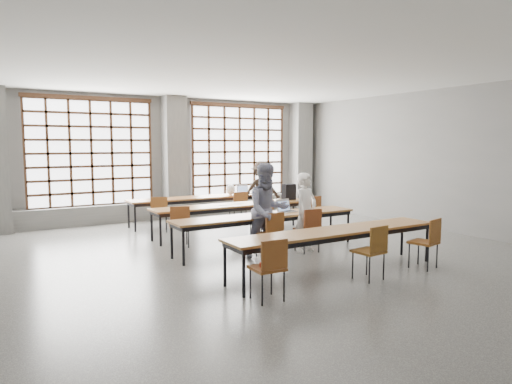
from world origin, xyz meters
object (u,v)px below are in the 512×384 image
desk_row_b (234,207)px  chair_back_mid (239,204)px  laptop_front (286,209)px  phone (277,214)px  red_pouch (267,265)px  chair_mid_left (180,222)px  plastic_bag (231,189)px  desk_row_a (202,199)px  student_male (306,212)px  green_box (263,212)px  chair_mid_right (311,210)px  chair_near_right (428,238)px  chair_back_right (264,202)px  student_back (262,191)px  chair_mid_centre (264,214)px  backpack (289,192)px  laptop_back (244,191)px  mouse (305,210)px  chair_back_left (159,210)px  chair_near_mid (373,247)px  student_female (268,210)px  chair_near_left (270,263)px  desk_row_c (267,217)px  chair_front_left (271,230)px  desk_row_d (336,234)px  chair_front_right (309,226)px

desk_row_b → chair_back_mid: (0.79, 1.21, -0.13)m
laptop_front → phone: laptop_front is taller
red_pouch → chair_mid_left: bearing=87.5°
plastic_bag → desk_row_a: bearing=-176.8°
student_male → green_box: student_male is taller
chair_mid_left → chair_mid_right: same height
desk_row_a → chair_near_right: 6.35m
chair_back_right → student_back: 0.32m
chair_mid_centre → backpack: size_ratio=2.20×
plastic_bag → backpack: bearing=-69.1°
chair_back_mid → laptop_back: 0.96m
laptop_back → plastic_bag: size_ratio=1.28×
chair_back_mid → red_pouch: chair_back_mid is taller
chair_mid_centre → mouse: chair_mid_centre is taller
desk_row_a → laptop_back: (1.35, 0.11, 0.13)m
chair_back_left → backpack: size_ratio=2.20×
student_male → green_box: 0.87m
chair_back_left → chair_near_mid: (1.55, -5.56, 0.00)m
student_male → phone: student_male is taller
desk_row_b → mouse: bearing=-66.0°
chair_mid_left → chair_near_right: same height
chair_mid_right → laptop_back: laptop_back is taller
laptop_front → red_pouch: 3.43m
chair_back_right → student_male: 3.63m
chair_mid_left → student_back: 3.78m
student_male → student_female: size_ratio=0.88×
chair_mid_centre → chair_near_left: 4.32m
chair_mid_centre → laptop_back: (0.92, 2.58, 0.25)m
chair_back_mid → desk_row_b: bearing=-122.9°
student_male → phone: size_ratio=12.12×
chair_back_right → mouse: 3.07m
desk_row_c → chair_near_left: 3.08m
chair_near_right → chair_back_mid: bearing=96.7°
student_female → desk_row_c: bearing=66.6°
chair_front_left → student_back: size_ratio=0.53×
chair_near_left → laptop_front: 3.49m
chair_back_left → chair_near_left: same height
chair_mid_right → student_back: bearing=96.0°
student_back → desk_row_d: bearing=-94.1°
chair_back_right → chair_mid_centre: same height
chair_mid_left → plastic_bag: 3.58m
desk_row_b → desk_row_d: size_ratio=1.00×
green_box → red_pouch: bearing=-120.6°
laptop_back → chair_near_left: bearing=-116.4°
chair_back_mid → laptop_back: bearing=52.8°
desk_row_d → desk_row_c: bearing=92.7°
desk_row_d → chair_front_right: 1.46m
chair_back_mid → phone: chair_back_mid is taller
student_male → chair_front_right: bearing=-109.4°
chair_front_right → backpack: size_ratio=2.20×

